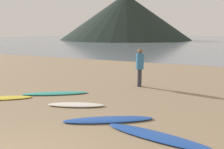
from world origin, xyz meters
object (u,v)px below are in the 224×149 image
Objects in this scene: surfboard_1 at (55,93)px; surfboard_3 at (108,120)px; surfboard_4 at (157,136)px; surfboard_2 at (76,105)px; surfboard_0 at (4,98)px; person_0 at (140,64)px.

surfboard_3 is (3.13, -1.62, 0.00)m from surfboard_1.
surfboard_3 reaches higher than surfboard_4.
surfboard_2 is at bearing 124.73° from surfboard_3.
surfboard_0 is 1.17× the size of person_0.
person_0 is at bearing 65.78° from surfboard_3.
surfboard_4 is at bearing 148.28° from person_0.
surfboard_2 is 1.11× the size of person_0.
surfboard_3 is at bearing -46.26° from surfboard_2.
surfboard_1 is at bearing 164.41° from surfboard_4.
surfboard_1 is at bearing 122.62° from surfboard_3.
person_0 reaches higher than surfboard_2.
surfboard_4 is at bearing -39.44° from surfboard_0.
person_0 is at bearing 12.13° from surfboard_0.
surfboard_0 is 2.97m from surfboard_2.
surfboard_3 is 0.96× the size of surfboard_4.
surfboard_3 is 1.55m from surfboard_4.
surfboard_1 is 1.36× the size of surfboard_2.
surfboard_3 is 4.40m from person_0.
surfboard_3 reaches higher than surfboard_0.
surfboard_1 is 3.90m from person_0.
surfboard_1 is 1.80m from surfboard_2.
surfboard_0 is at bearing -178.83° from surfboard_4.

